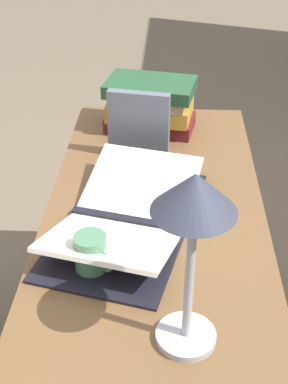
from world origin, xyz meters
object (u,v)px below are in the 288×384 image
at_px(book_stack_tall, 150,105).
at_px(reading_lamp, 193,217).
at_px(coffee_mug, 91,254).
at_px(book_standing_upright, 139,126).
at_px(open_book, 127,216).

bearing_deg(book_stack_tall, reading_lamp, 6.73).
distance_m(book_stack_tall, coffee_mug, 0.76).
height_order(book_stack_tall, book_standing_upright, book_standing_upright).
relative_size(open_book, reading_lamp, 1.59).
xyz_separation_m(open_book, book_stack_tall, (-0.56, 0.04, 0.06)).
xyz_separation_m(open_book, coffee_mug, (0.19, -0.07, 0.02)).
relative_size(book_stack_tall, book_standing_upright, 1.45).
distance_m(reading_lamp, coffee_mug, 0.39).
height_order(open_book, book_stack_tall, book_stack_tall).
bearing_deg(coffee_mug, book_stack_tall, 172.04).
xyz_separation_m(open_book, reading_lamp, (0.38, 0.15, 0.28)).
bearing_deg(coffee_mug, reading_lamp, 47.74).
bearing_deg(book_standing_upright, open_book, 7.46).
bearing_deg(coffee_mug, open_book, 160.18).
xyz_separation_m(book_standing_upright, reading_lamp, (0.74, 0.14, 0.20)).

